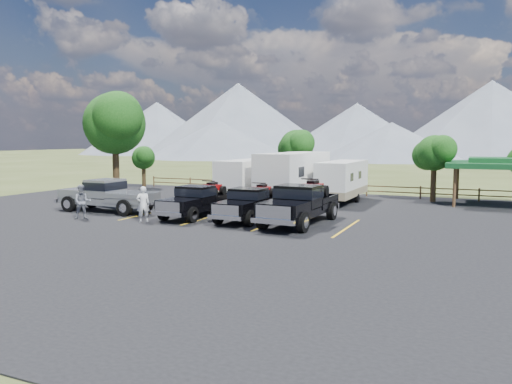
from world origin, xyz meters
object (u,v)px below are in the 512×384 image
at_px(tree_big_nw, 114,124).
at_px(rig_left, 198,200).
at_px(pavilion, 497,164).
at_px(trailer_left, 251,180).
at_px(pickup_silver, 108,195).
at_px(rig_center, 250,203).
at_px(trailer_right, 342,181).
at_px(person_b, 82,202).
at_px(trailer_center, 294,177).
at_px(person_a, 143,204).
at_px(rig_right, 300,203).

xyz_separation_m(tree_big_nw, rig_left, (9.81, -4.76, -4.60)).
xyz_separation_m(pavilion, trailer_left, (-15.83, -5.28, -1.18)).
xyz_separation_m(tree_big_nw, pickup_silver, (3.78, -5.35, -4.53)).
bearing_deg(rig_center, trailer_right, 74.83).
xyz_separation_m(rig_left, person_b, (-5.39, -3.41, 0.00)).
bearing_deg(rig_left, trailer_right, 60.39).
xyz_separation_m(rig_left, trailer_right, (5.92, 9.82, 0.55)).
bearing_deg(rig_center, person_b, -157.13).
relative_size(trailer_right, pickup_silver, 1.25).
relative_size(trailer_center, pickup_silver, 1.52).
relative_size(pavilion, person_a, 3.21).
bearing_deg(trailer_left, trailer_right, 22.84).
distance_m(tree_big_nw, trailer_left, 10.84).
distance_m(tree_big_nw, trailer_center, 13.71).
bearing_deg(trailer_left, tree_big_nw, -163.12).
bearing_deg(rig_right, pickup_silver, -174.66).
xyz_separation_m(trailer_center, pickup_silver, (-9.05, -8.43, -0.80)).
distance_m(rig_left, rig_right, 6.19).
relative_size(tree_big_nw, rig_right, 1.13).
xyz_separation_m(tree_big_nw, person_b, (4.42, -8.18, -4.60)).
relative_size(rig_right, person_b, 3.64).
height_order(trailer_right, pickup_silver, trailer_right).
relative_size(trailer_center, person_b, 5.26).
bearing_deg(trailer_center, trailer_left, -171.25).
distance_m(trailer_center, trailer_right, 3.53).
bearing_deg(tree_big_nw, person_b, -61.60).
relative_size(rig_right, person_a, 3.60).
distance_m(trailer_left, pickup_silver, 10.01).
height_order(tree_big_nw, trailer_center, tree_big_nw).
bearing_deg(rig_left, person_a, -118.43).
xyz_separation_m(pavilion, rig_center, (-12.50, -12.58, -1.80)).
relative_size(pavilion, rig_right, 0.89).
bearing_deg(rig_right, trailer_right, 94.04).
xyz_separation_m(pickup_silver, person_b, (0.65, -2.83, -0.07)).
xyz_separation_m(rig_center, person_a, (-4.89, -3.04, 0.02)).
relative_size(pavilion, trailer_right, 0.75).
xyz_separation_m(trailer_right, person_b, (-11.31, -13.23, -0.55)).
height_order(pavilion, trailer_right, pavilion).
relative_size(rig_right, trailer_right, 0.84).
relative_size(rig_left, person_b, 3.13).
bearing_deg(rig_left, trailer_center, 70.46).
bearing_deg(person_a, pickup_silver, -68.23).
height_order(rig_center, trailer_center, trailer_center).
bearing_deg(rig_right, trailer_center, 114.58).
bearing_deg(pavilion, tree_big_nw, -162.66).
bearing_deg(pavilion, rig_center, -134.82).
distance_m(rig_left, trailer_right, 11.48).
relative_size(trailer_left, person_b, 4.50).
distance_m(trailer_left, trailer_right, 6.47).
relative_size(trailer_left, pickup_silver, 1.30).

